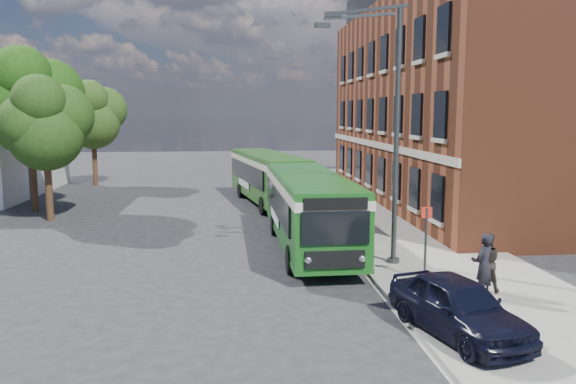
{
  "coord_description": "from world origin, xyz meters",
  "views": [
    {
      "loc": [
        -0.42,
        -21.17,
        5.48
      ],
      "look_at": [
        1.77,
        1.9,
        2.2
      ],
      "focal_mm": 35.0,
      "sensor_mm": 36.0,
      "label": 1
    }
  ],
  "objects": [
    {
      "name": "kerb_line",
      "position": [
        3.95,
        8.0,
        0.01
      ],
      "size": [
        0.12,
        48.0,
        0.01
      ],
      "primitive_type": "cube",
      "color": "beige",
      "rests_on": "ground"
    },
    {
      "name": "flagpole",
      "position": [
        -12.45,
        13.0,
        4.94
      ],
      "size": [
        0.95,
        0.1,
        9.0
      ],
      "color": "#373A3C",
      "rests_on": "ground"
    },
    {
      "name": "bus_stop_sign",
      "position": [
        5.6,
        -4.2,
        1.51
      ],
      "size": [
        0.35,
        0.08,
        2.52
      ],
      "color": "#373A3C",
      "rests_on": "ground"
    },
    {
      "name": "pavement",
      "position": [
        7.0,
        8.0,
        0.07
      ],
      "size": [
        6.0,
        48.0,
        0.15
      ],
      "primitive_type": "cube",
      "color": "gray",
      "rests_on": "ground"
    },
    {
      "name": "tree_mid",
      "position": [
        -11.5,
        10.88,
        6.11
      ],
      "size": [
        5.33,
        5.07,
        9.0
      ],
      "color": "#382414",
      "rests_on": "ground"
    },
    {
      "name": "pedestrian_b",
      "position": [
        7.01,
        -5.5,
        1.05
      ],
      "size": [
        1.02,
        0.88,
        1.8
      ],
      "primitive_type": "imported",
      "rotation": [
        0.0,
        0.0,
        2.88
      ],
      "color": "black",
      "rests_on": "pavement"
    },
    {
      "name": "bus_front",
      "position": [
        2.54,
        1.05,
        1.83
      ],
      "size": [
        2.82,
        11.11,
        3.02
      ],
      "color": "#18591A",
      "rests_on": "ground"
    },
    {
      "name": "tree_right",
      "position": [
        -10.95,
        22.4,
        5.35
      ],
      "size": [
        4.67,
        4.44,
        7.89
      ],
      "color": "#382414",
      "rests_on": "ground"
    },
    {
      "name": "bus_rear",
      "position": [
        1.55,
        12.65,
        1.83
      ],
      "size": [
        4.47,
        11.52,
        3.02
      ],
      "color": "#205913",
      "rests_on": "ground"
    },
    {
      "name": "brick_office",
      "position": [
        14.0,
        12.0,
        6.97
      ],
      "size": [
        12.1,
        26.0,
        14.2
      ],
      "color": "brown",
      "rests_on": "ground"
    },
    {
      "name": "street_lamp",
      "position": [
        4.84,
        -2.0,
        4.79
      ],
      "size": [
        2.96,
        2.38,
        9.0
      ],
      "color": "#373A3C",
      "rests_on": "ground"
    },
    {
      "name": "parked_car",
      "position": [
        4.88,
        -8.64,
        0.87
      ],
      "size": [
        2.73,
        4.49,
        1.43
      ],
      "primitive_type": "imported",
      "rotation": [
        0.0,
        0.0,
        0.26
      ],
      "color": "black",
      "rests_on": "pavement"
    },
    {
      "name": "tree_left",
      "position": [
        -9.81,
        8.05,
        4.98
      ],
      "size": [
        4.35,
        4.13,
        7.34
      ],
      "color": "#382414",
      "rests_on": "ground"
    },
    {
      "name": "ground",
      "position": [
        0.0,
        0.0,
        0.0
      ],
      "size": [
        120.0,
        120.0,
        0.0
      ],
      "primitive_type": "plane",
      "color": "#262528",
      "rests_on": "ground"
    },
    {
      "name": "pedestrian_a",
      "position": [
        6.72,
        -6.0,
        1.09
      ],
      "size": [
        0.83,
        0.76,
        1.89
      ],
      "primitive_type": "imported",
      "rotation": [
        0.0,
        0.0,
        3.74
      ],
      "color": "black",
      "rests_on": "pavement"
    }
  ]
}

